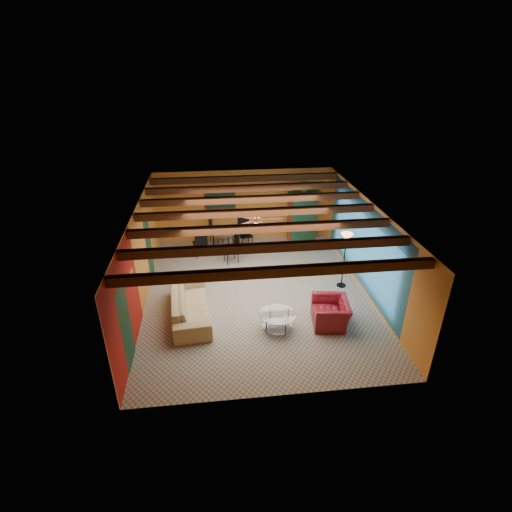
{
  "coord_description": "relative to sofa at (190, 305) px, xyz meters",
  "views": [
    {
      "loc": [
        -1.18,
        -9.84,
        6.31
      ],
      "look_at": [
        0.0,
        0.2,
        1.15
      ],
      "focal_mm": 27.38,
      "sensor_mm": 36.0,
      "label": 1
    }
  ],
  "objects": [
    {
      "name": "painting",
      "position": [
        1.03,
        4.9,
        1.29
      ],
      "size": [
        1.05,
        0.03,
        0.65
      ],
      "primitive_type": "cube",
      "color": "black",
      "rests_on": "wall_back"
    },
    {
      "name": "ceiling_fan",
      "position": [
        1.93,
        0.94,
        2.0
      ],
      "size": [
        1.5,
        1.5,
        0.44
      ],
      "primitive_type": null,
      "color": "#472614",
      "rests_on": "ceiling"
    },
    {
      "name": "floor_lamp",
      "position": [
        4.58,
        1.06,
        0.53
      ],
      "size": [
        0.44,
        0.44,
        1.77
      ],
      "primitive_type": null,
      "rotation": [
        0.0,
        0.0,
        0.3
      ],
      "color": "black",
      "rests_on": "ground"
    },
    {
      "name": "armoire",
      "position": [
        4.13,
        4.64,
        0.57
      ],
      "size": [
        1.17,
        0.88,
        1.85
      ],
      "primitive_type": "cube",
      "rotation": [
        0.0,
        0.0,
        0.39
      ],
      "color": "maroon",
      "rests_on": "ground"
    },
    {
      "name": "vase",
      "position": [
        1.06,
        3.86,
        0.89
      ],
      "size": [
        0.2,
        0.2,
        0.19
      ],
      "primitive_type": "imported",
      "rotation": [
        0.0,
        0.0,
        0.14
      ],
      "color": "orange",
      "rests_on": "dining_table"
    },
    {
      "name": "room",
      "position": [
        1.93,
        1.05,
        2.0
      ],
      "size": [
        6.52,
        8.01,
        2.71
      ],
      "color": "#9C978B",
      "rests_on": "ground"
    },
    {
      "name": "dining_table",
      "position": [
        1.06,
        3.86,
        0.22
      ],
      "size": [
        2.73,
        2.73,
        1.16
      ],
      "primitive_type": null,
      "rotation": [
        0.0,
        0.0,
        0.27
      ],
      "color": "white",
      "rests_on": "ground"
    },
    {
      "name": "coffee_table",
      "position": [
        2.25,
        -0.85,
        -0.12
      ],
      "size": [
        1.23,
        1.23,
        0.49
      ],
      "primitive_type": null,
      "rotation": [
        0.0,
        0.0,
        -0.34
      ],
      "color": "silver",
      "rests_on": "ground"
    },
    {
      "name": "armchair",
      "position": [
        3.67,
        -0.76,
        -0.02
      ],
      "size": [
        1.04,
        1.15,
        0.68
      ],
      "primitive_type": "imported",
      "rotation": [
        0.0,
        0.0,
        -1.7
      ],
      "color": "maroon",
      "rests_on": "ground"
    },
    {
      "name": "sofa",
      "position": [
        0.0,
        0.0,
        0.0
      ],
      "size": [
        1.18,
        2.54,
        0.72
      ],
      "primitive_type": "imported",
      "rotation": [
        0.0,
        0.0,
        1.66
      ],
      "color": "tan",
      "rests_on": "ground"
    },
    {
      "name": "potted_plant",
      "position": [
        4.13,
        4.64,
        1.75
      ],
      "size": [
        0.55,
        0.51,
        0.52
      ],
      "primitive_type": "imported",
      "rotation": [
        0.0,
        0.0,
        -0.25
      ],
      "color": "#26661E",
      "rests_on": "armoire"
    }
  ]
}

